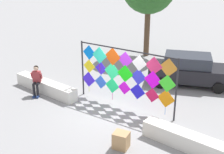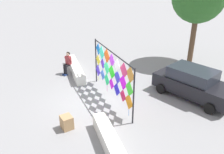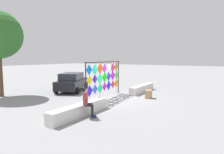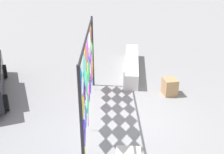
# 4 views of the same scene
# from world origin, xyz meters

# --- Properties ---
(ground) EXTENTS (120.00, 120.00, 0.00)m
(ground) POSITION_xyz_m (0.00, 0.00, 0.00)
(ground) COLOR gray
(plaza_ledge_right) EXTENTS (3.79, 0.54, 0.57)m
(plaza_ledge_right) POSITION_xyz_m (3.79, -0.31, 0.29)
(plaza_ledge_right) COLOR silver
(plaza_ledge_right) RESTS_ON ground
(kite_display_rack) EXTENTS (4.55, 0.50, 2.56)m
(kite_display_rack) POSITION_xyz_m (0.06, 0.87, 1.58)
(kite_display_rack) COLOR #232328
(kite_display_rack) RESTS_ON ground
(cardboard_box_large) EXTENTS (0.59, 0.55, 0.57)m
(cardboard_box_large) POSITION_xyz_m (1.76, -1.65, 0.29)
(cardboard_box_large) COLOR tan
(cardboard_box_large) RESTS_ON ground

